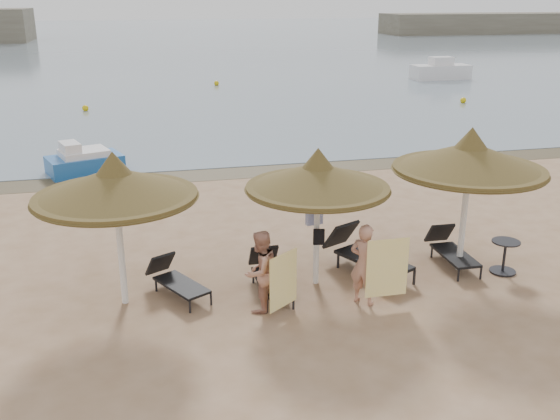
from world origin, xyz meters
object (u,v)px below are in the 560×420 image
(pedal_boat, at_px, (84,161))
(side_table, at_px, (504,258))
(lounger_near_right, at_px, (364,252))
(lounger_far_left, at_px, (175,279))
(palapa_left, at_px, (115,184))
(lounger_far_right, at_px, (450,249))
(palapa_right, at_px, (470,158))
(person_right, at_px, (365,258))
(palapa_center, at_px, (318,177))
(lounger_near_left, at_px, (269,274))
(person_left, at_px, (260,265))

(pedal_boat, bearing_deg, side_table, -66.95)
(lounger_near_right, bearing_deg, lounger_far_left, 156.95)
(palapa_left, relative_size, lounger_far_right, 1.77)
(lounger_far_left, distance_m, lounger_near_right, 3.97)
(palapa_left, height_order, lounger_near_right, palapa_left)
(palapa_left, relative_size, lounger_far_left, 1.82)
(palapa_right, distance_m, side_table, 2.31)
(lounger_near_right, distance_m, pedal_boat, 11.28)
(lounger_far_left, height_order, person_right, person_right)
(palapa_left, height_order, palapa_right, palapa_right)
(palapa_center, bearing_deg, palapa_left, 179.92)
(palapa_right, xyz_separation_m, side_table, (0.83, -0.35, -2.12))
(side_table, bearing_deg, lounger_near_left, 176.05)
(lounger_near_left, distance_m, lounger_near_right, 2.18)
(pedal_boat, bearing_deg, person_left, -89.29)
(lounger_near_left, xyz_separation_m, pedal_boat, (-4.08, 9.84, 0.06))
(lounger_far_left, distance_m, side_table, 6.84)
(person_right, xyz_separation_m, pedal_boat, (-5.69, 10.80, -0.52))
(palapa_left, bearing_deg, palapa_right, -0.63)
(pedal_boat, bearing_deg, palapa_center, -81.22)
(palapa_left, xyz_separation_m, palapa_right, (6.95, -0.08, 0.10))
(palapa_center, xyz_separation_m, lounger_near_left, (-0.98, -0.08, -1.90))
(lounger_far_left, distance_m, lounger_near_left, 1.85)
(palapa_center, height_order, person_right, palapa_center)
(lounger_far_left, bearing_deg, palapa_center, -31.66)
(lounger_near_right, distance_m, person_right, 1.56)
(palapa_left, bearing_deg, side_table, -3.15)
(palapa_right, height_order, pedal_boat, palapa_right)
(lounger_near_left, xyz_separation_m, lounger_far_right, (4.12, 0.36, -0.01))
(palapa_center, distance_m, lounger_near_right, 2.18)
(lounger_far_left, xyz_separation_m, lounger_near_right, (3.97, 0.17, 0.10))
(side_table, distance_m, pedal_boat, 13.63)
(lounger_far_left, bearing_deg, lounger_far_right, -27.18)
(lounger_far_left, bearing_deg, palapa_left, 161.22)
(lounger_far_right, relative_size, person_left, 0.93)
(lounger_near_left, bearing_deg, side_table, -4.00)
(side_table, height_order, person_right, person_right)
(lounger_far_left, distance_m, lounger_far_right, 5.95)
(palapa_right, height_order, side_table, palapa_right)
(palapa_left, height_order, lounger_far_right, palapa_left)
(lounger_far_right, bearing_deg, lounger_near_right, 179.82)
(palapa_center, bearing_deg, lounger_near_right, 16.28)
(palapa_right, height_order, person_left, palapa_right)
(pedal_boat, bearing_deg, palapa_right, -68.69)
(person_right, relative_size, pedal_boat, 0.70)
(lounger_near_right, bearing_deg, person_right, -136.16)
(palapa_left, relative_size, side_table, 4.23)
(side_table, bearing_deg, palapa_right, 157.12)
(lounger_far_left, xyz_separation_m, person_right, (3.45, -1.21, 0.60))
(side_table, xyz_separation_m, pedal_boat, (-9.07, 10.18, 0.07))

